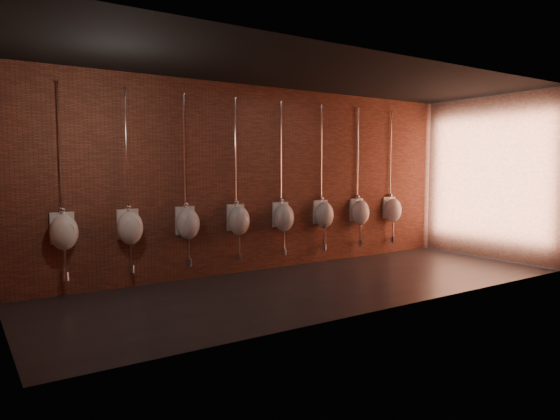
# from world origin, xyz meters

# --- Properties ---
(ground) EXTENTS (8.50, 8.50, 0.00)m
(ground) POSITION_xyz_m (0.00, 0.00, 0.00)
(ground) COLOR black
(ground) RESTS_ON ground
(room_shell) EXTENTS (8.54, 3.04, 3.22)m
(room_shell) POSITION_xyz_m (0.00, 0.00, 2.01)
(room_shell) COLOR black
(room_shell) RESTS_ON ground
(urinal_0) EXTENTS (0.38, 0.33, 2.72)m
(urinal_0) POSITION_xyz_m (-3.40, 1.37, 0.93)
(urinal_0) COLOR silver
(urinal_0) RESTS_ON ground
(urinal_1) EXTENTS (0.38, 0.33, 2.72)m
(urinal_1) POSITION_xyz_m (-2.48, 1.37, 0.93)
(urinal_1) COLOR silver
(urinal_1) RESTS_ON ground
(urinal_2) EXTENTS (0.38, 0.33, 2.72)m
(urinal_2) POSITION_xyz_m (-1.57, 1.37, 0.93)
(urinal_2) COLOR silver
(urinal_2) RESTS_ON ground
(urinal_3) EXTENTS (0.38, 0.33, 2.72)m
(urinal_3) POSITION_xyz_m (-0.66, 1.37, 0.93)
(urinal_3) COLOR silver
(urinal_3) RESTS_ON ground
(urinal_4) EXTENTS (0.38, 0.33, 2.72)m
(urinal_4) POSITION_xyz_m (0.25, 1.37, 0.93)
(urinal_4) COLOR silver
(urinal_4) RESTS_ON ground
(urinal_5) EXTENTS (0.38, 0.33, 2.72)m
(urinal_5) POSITION_xyz_m (1.16, 1.37, 0.93)
(urinal_5) COLOR silver
(urinal_5) RESTS_ON ground
(urinal_6) EXTENTS (0.38, 0.33, 2.72)m
(urinal_6) POSITION_xyz_m (2.08, 1.37, 0.93)
(urinal_6) COLOR silver
(urinal_6) RESTS_ON ground
(urinal_7) EXTENTS (0.38, 0.33, 2.72)m
(urinal_7) POSITION_xyz_m (2.99, 1.37, 0.93)
(urinal_7) COLOR silver
(urinal_7) RESTS_ON ground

